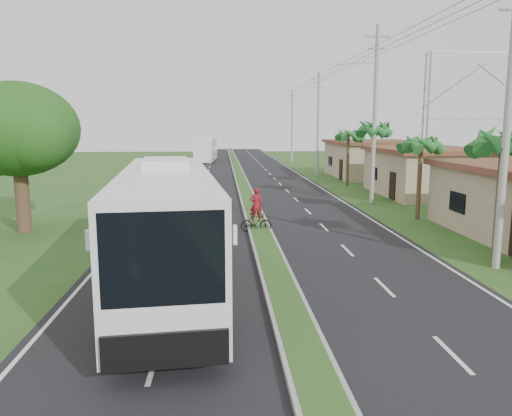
{
  "coord_description": "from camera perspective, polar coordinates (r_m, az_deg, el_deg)",
  "views": [
    {
      "loc": [
        -1.91,
        -15.74,
        5.37
      ],
      "look_at": [
        -0.42,
        5.78,
        1.8
      ],
      "focal_mm": 35.0,
      "sensor_mm": 36.0,
      "label": 1
    }
  ],
  "objects": [
    {
      "name": "lane_edge_right",
      "position": [
        37.15,
        9.49,
        0.96
      ],
      "size": [
        0.12,
        160.0,
        0.01
      ],
      "primitive_type": "cube",
      "color": "silver",
      "rests_on": "ground"
    },
    {
      "name": "shade_tree",
      "position": [
        27.71,
        -25.81,
        7.77
      ],
      "size": [
        6.3,
        6.0,
        7.54
      ],
      "color": "#473321",
      "rests_on": "ground"
    },
    {
      "name": "ground",
      "position": [
        16.74,
        2.84,
        -9.33
      ],
      "size": [
        180.0,
        180.0,
        0.0
      ],
      "primitive_type": "plane",
      "color": "#26521E",
      "rests_on": "ground"
    },
    {
      "name": "shop_far",
      "position": [
        54.24,
        13.18,
        5.52
      ],
      "size": [
        8.6,
        11.6,
        3.82
      ],
      "color": "tan",
      "rests_on": "ground"
    },
    {
      "name": "utility_pole_b",
      "position": [
        35.31,
        13.38,
        10.59
      ],
      "size": [
        3.2,
        0.28,
        12.0
      ],
      "color": "gray",
      "rests_on": "ground"
    },
    {
      "name": "palm_verge_c",
      "position": [
        36.35,
        13.34,
        8.76
      ],
      "size": [
        2.4,
        2.4,
        5.85
      ],
      "color": "#473321",
      "rests_on": "ground"
    },
    {
      "name": "palm_verge_a",
      "position": [
        21.69,
        26.44,
        6.76
      ],
      "size": [
        2.4,
        2.4,
        5.45
      ],
      "color": "#473321",
      "rests_on": "ground"
    },
    {
      "name": "median_strip",
      "position": [
        36.17,
        -0.88,
        1.03
      ],
      "size": [
        1.2,
        160.0,
        0.18
      ],
      "color": "gray",
      "rests_on": "ground"
    },
    {
      "name": "shop_mid",
      "position": [
        41.1,
        18.88,
        3.99
      ],
      "size": [
        7.6,
        10.6,
        3.67
      ],
      "color": "tan",
      "rests_on": "ground"
    },
    {
      "name": "lane_edge_left",
      "position": [
        36.46,
        -11.46,
        0.74
      ],
      "size": [
        0.12,
        160.0,
        0.01
      ],
      "primitive_type": "cube",
      "color": "silver",
      "rests_on": "ground"
    },
    {
      "name": "utility_pole_c",
      "position": [
        54.74,
        7.11,
        9.65
      ],
      "size": [
        1.6,
        0.28,
        11.0
      ],
      "color": "gray",
      "rests_on": "ground"
    },
    {
      "name": "utility_pole_d",
      "position": [
        74.47,
        4.14,
        9.42
      ],
      "size": [
        1.6,
        0.28,
        10.5
      ],
      "color": "gray",
      "rests_on": "ground"
    },
    {
      "name": "billboard_lattice",
      "position": [
        51.63,
        24.04,
        10.22
      ],
      "size": [
        10.18,
        1.18,
        12.07
      ],
      "color": "gray",
      "rests_on": "ground"
    },
    {
      "name": "road_asphalt",
      "position": [
        36.19,
        -0.88,
        0.88
      ],
      "size": [
        14.0,
        160.0,
        0.02
      ],
      "primitive_type": "cube",
      "color": "black",
      "rests_on": "ground"
    },
    {
      "name": "coach_bus_far",
      "position": [
        76.67,
        -5.75,
        6.82
      ],
      "size": [
        3.25,
        12.06,
        3.48
      ],
      "rotation": [
        0.0,
        0.0,
        -0.06
      ],
      "color": "white",
      "rests_on": "ground"
    },
    {
      "name": "utility_pole_a",
      "position": [
        20.57,
        26.83,
        9.25
      ],
      "size": [
        1.6,
        0.28,
        11.0
      ],
      "color": "gray",
      "rests_on": "ground"
    },
    {
      "name": "palm_verge_d",
      "position": [
        45.16,
        10.53,
        8.2
      ],
      "size": [
        2.4,
        2.4,
        5.25
      ],
      "color": "#473321",
      "rests_on": "ground"
    },
    {
      "name": "coach_bus_main",
      "position": [
        16.6,
        -10.18,
        -1.29
      ],
      "size": [
        4.0,
        13.33,
        4.24
      ],
      "rotation": [
        0.0,
        0.0,
        0.1
      ],
      "color": "white",
      "rests_on": "ground"
    },
    {
      "name": "palm_verge_b",
      "position": [
        29.97,
        18.36,
        6.99
      ],
      "size": [
        2.4,
        2.4,
        5.05
      ],
      "color": "#473321",
      "rests_on": "ground"
    },
    {
      "name": "motorcyclist",
      "position": [
        25.37,
        0.01,
        -0.86
      ],
      "size": [
        1.6,
        0.48,
        2.28
      ],
      "rotation": [
        0.0,
        0.0,
        -0.02
      ],
      "color": "black",
      "rests_on": "ground"
    }
  ]
}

